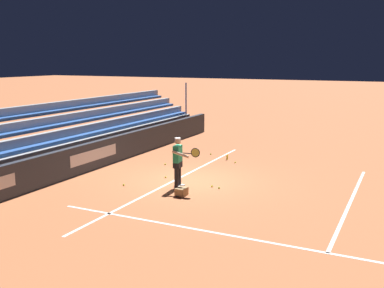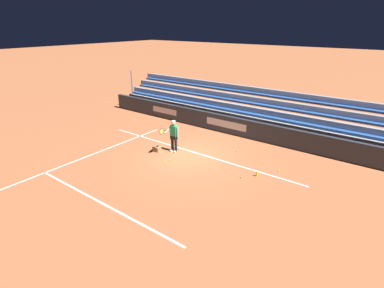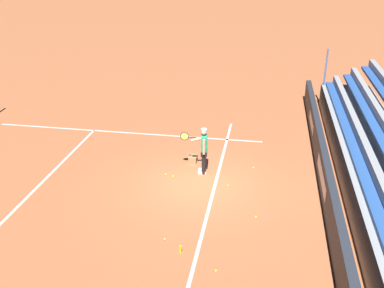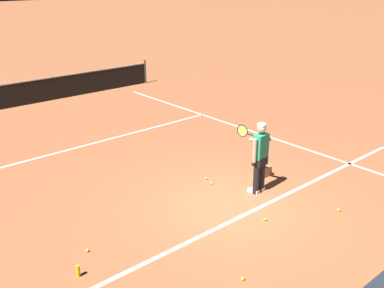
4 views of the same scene
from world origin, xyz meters
TOP-DOWN VIEW (x-y plane):
  - ground_plane at (0.00, 0.00)m, footprint 160.00×160.00m
  - court_baseline_white at (0.00, -0.50)m, footprint 12.00×0.10m
  - court_sideline_white at (4.11, 4.00)m, footprint 0.10×12.00m
  - court_service_line_white at (0.00, 5.50)m, footprint 8.22×0.10m
  - tennis_player at (0.95, 0.06)m, footprint 0.59×1.03m
  - ball_box_cardboard at (1.71, 0.56)m, footprint 0.40×0.30m
  - tennis_ball_toward_net at (0.47, 1.35)m, footprint 0.07×0.07m
  - tennis_ball_stray_back at (0.39, 1.05)m, footprint 0.07×0.07m
  - tennis_ball_by_box at (0.04, -0.95)m, footprint 0.07×0.07m
  - tennis_ball_on_baseline at (-3.34, 0.49)m, footprint 0.07×0.07m
  - tennis_ball_midcourt at (1.57, -1.75)m, footprint 0.07×0.07m
  - tennis_ball_far_left at (-1.76, -1.98)m, footprint 0.07×0.07m
  - water_bottle at (-3.81, -0.05)m, footprint 0.07×0.07m
  - tennis_net at (0.00, 11.02)m, footprint 11.09×0.09m

SIDE VIEW (x-z plane):
  - ground_plane at x=0.00m, z-range 0.00..0.00m
  - court_baseline_white at x=0.00m, z-range 0.00..0.01m
  - court_sideline_white at x=4.11m, z-range 0.00..0.01m
  - court_service_line_white at x=0.00m, z-range 0.00..0.01m
  - tennis_ball_toward_net at x=0.47m, z-range 0.00..0.07m
  - tennis_ball_stray_back at x=0.39m, z-range 0.00..0.07m
  - tennis_ball_by_box at x=0.04m, z-range 0.00..0.07m
  - tennis_ball_on_baseline at x=-3.34m, z-range 0.00..0.07m
  - tennis_ball_midcourt at x=1.57m, z-range 0.00..0.07m
  - tennis_ball_far_left at x=-1.76m, z-range 0.00..0.07m
  - water_bottle at x=-3.81m, z-range 0.00..0.22m
  - ball_box_cardboard at x=1.71m, z-range 0.00..0.26m
  - tennis_net at x=0.00m, z-range -0.04..1.03m
  - tennis_player at x=0.95m, z-range 0.04..1.75m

